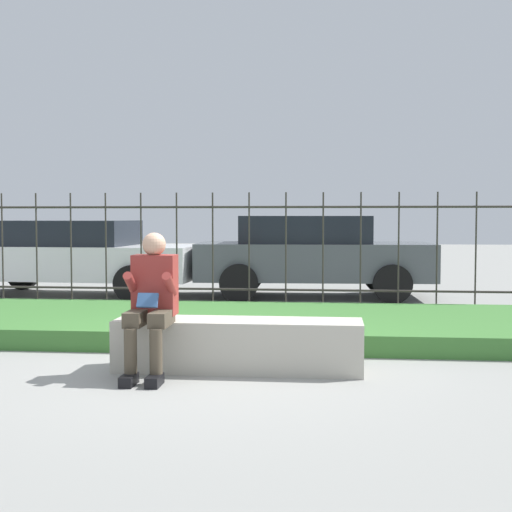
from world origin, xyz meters
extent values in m
plane|color=gray|center=(0.00, 0.00, 0.00)|extent=(60.00, 60.00, 0.00)
cube|color=#B7B2A3|center=(0.34, 0.00, 0.24)|extent=(2.26, 0.52, 0.47)
cube|color=gray|center=(0.34, 0.00, 0.04)|extent=(2.17, 0.48, 0.08)
cube|color=black|center=(-0.50, -0.66, 0.04)|extent=(0.11, 0.26, 0.09)
cylinder|color=#4C4233|center=(-0.50, -0.60, 0.28)|extent=(0.11, 0.11, 0.38)
cube|color=#4C4233|center=(-0.50, -0.39, 0.53)|extent=(0.15, 0.42, 0.13)
cube|color=black|center=(-0.28, -0.66, 0.04)|extent=(0.11, 0.26, 0.09)
cylinder|color=#4C4233|center=(-0.28, -0.60, 0.28)|extent=(0.11, 0.11, 0.38)
cube|color=#4C4233|center=(-0.28, -0.39, 0.53)|extent=(0.15, 0.42, 0.13)
cube|color=maroon|center=(-0.39, -0.18, 0.80)|extent=(0.38, 0.24, 0.54)
sphere|color=tan|center=(-0.39, -0.20, 1.17)|extent=(0.21, 0.21, 0.21)
cylinder|color=maroon|center=(-0.56, -0.34, 0.82)|extent=(0.08, 0.29, 0.24)
cylinder|color=maroon|center=(-0.22, -0.34, 0.82)|extent=(0.08, 0.29, 0.24)
cube|color=#335689|center=(-0.39, -0.44, 0.69)|extent=(0.18, 0.09, 0.13)
cube|color=#3D7533|center=(0.00, 2.07, 0.11)|extent=(10.01, 2.74, 0.22)
cylinder|color=#332D28|center=(0.00, 3.83, 0.35)|extent=(8.01, 0.03, 0.03)
cylinder|color=#332D28|center=(0.00, 3.83, 1.55)|extent=(8.01, 0.03, 0.03)
cylinder|color=#332D28|center=(-3.74, 3.83, 0.88)|extent=(0.02, 0.02, 1.76)
cylinder|color=#332D28|center=(-3.20, 3.83, 0.88)|extent=(0.02, 0.02, 1.76)
cylinder|color=#332D28|center=(-2.67, 3.83, 0.88)|extent=(0.02, 0.02, 1.76)
cylinder|color=#332D28|center=(-2.14, 3.83, 0.88)|extent=(0.02, 0.02, 1.76)
cylinder|color=#332D28|center=(-1.60, 3.83, 0.88)|extent=(0.02, 0.02, 1.76)
cylinder|color=#332D28|center=(-1.07, 3.83, 0.88)|extent=(0.02, 0.02, 1.76)
cylinder|color=#332D28|center=(-0.53, 3.83, 0.88)|extent=(0.02, 0.02, 1.76)
cylinder|color=#332D28|center=(0.00, 3.83, 0.88)|extent=(0.02, 0.02, 1.76)
cylinder|color=#332D28|center=(0.53, 3.83, 0.88)|extent=(0.02, 0.02, 1.76)
cylinder|color=#332D28|center=(1.07, 3.83, 0.88)|extent=(0.02, 0.02, 1.76)
cylinder|color=#332D28|center=(1.60, 3.83, 0.88)|extent=(0.02, 0.02, 1.76)
cylinder|color=#332D28|center=(2.14, 3.83, 0.88)|extent=(0.02, 0.02, 1.76)
cylinder|color=#332D28|center=(2.67, 3.83, 0.88)|extent=(0.02, 0.02, 1.76)
cylinder|color=#332D28|center=(3.20, 3.83, 0.88)|extent=(0.02, 0.02, 1.76)
cube|color=silver|center=(-3.41, 5.88, 0.60)|extent=(4.56, 1.95, 0.59)
cube|color=black|center=(-3.59, 5.89, 1.12)|extent=(2.54, 1.65, 0.44)
cylinder|color=black|center=(-2.06, 4.96, 0.31)|extent=(0.63, 0.23, 0.62)
cylinder|color=black|center=(-1.98, 6.67, 0.31)|extent=(0.63, 0.23, 0.62)
cylinder|color=black|center=(-4.76, 6.80, 0.31)|extent=(0.63, 0.23, 0.62)
cube|color=#4C5156|center=(0.89, 6.00, 0.64)|extent=(4.10, 1.83, 0.63)
cube|color=black|center=(0.73, 5.99, 1.19)|extent=(2.28, 1.55, 0.47)
cylinder|color=black|center=(2.18, 5.25, 0.32)|extent=(0.65, 0.23, 0.64)
cylinder|color=black|center=(2.10, 6.87, 0.32)|extent=(0.65, 0.23, 0.64)
cylinder|color=black|center=(-0.32, 5.14, 0.32)|extent=(0.65, 0.23, 0.64)
cylinder|color=black|center=(-0.39, 6.75, 0.32)|extent=(0.65, 0.23, 0.64)
camera|label=1|loc=(1.17, -6.41, 1.42)|focal=50.00mm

